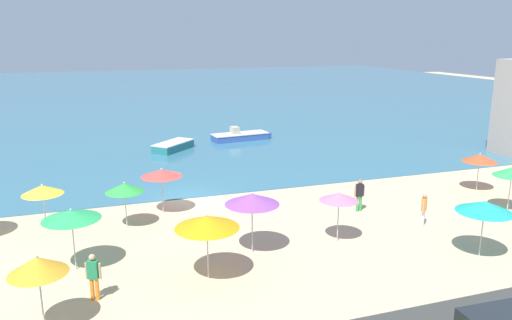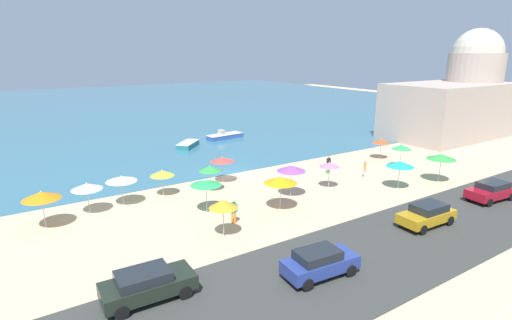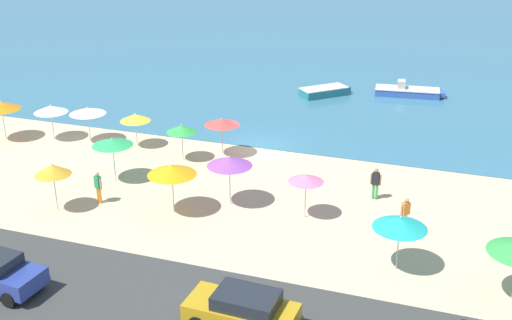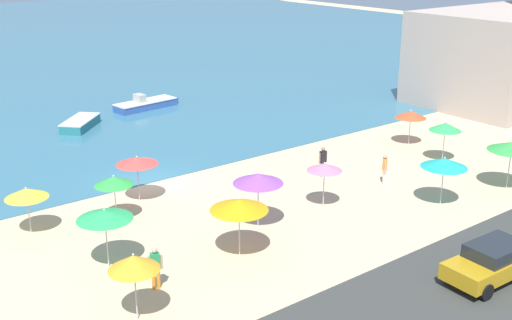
% 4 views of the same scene
% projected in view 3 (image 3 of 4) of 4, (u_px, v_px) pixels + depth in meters
% --- Properties ---
extents(ground_plane, '(160.00, 160.00, 0.00)m').
position_uv_depth(ground_plane, '(259.00, 148.00, 40.10)').
color(ground_plane, '#CEB58B').
extents(sea, '(150.00, 110.00, 0.05)m').
position_uv_depth(sea, '(387.00, 10.00, 88.17)').
color(sea, '#356B82').
rests_on(sea, ground_plane).
extents(coastal_road, '(80.00, 8.00, 0.06)m').
position_uv_depth(coastal_road, '(107.00, 310.00, 24.35)').
color(coastal_road, '#373935').
rests_on(coastal_road, ground_plane).
extents(beach_umbrella_0, '(2.42, 2.42, 2.59)m').
position_uv_depth(beach_umbrella_0, '(172.00, 170.00, 31.12)').
color(beach_umbrella_0, '#B2B2B7').
rests_on(beach_umbrella_0, ground_plane).
extents(beach_umbrella_1, '(2.29, 2.29, 2.34)m').
position_uv_depth(beach_umbrella_1, '(88.00, 111.00, 40.36)').
color(beach_umbrella_1, '#B2B2B7').
rests_on(beach_umbrella_1, ground_plane).
extents(beach_umbrella_2, '(2.24, 2.24, 2.52)m').
position_uv_depth(beach_umbrella_2, '(112.00, 142.00, 34.71)').
color(beach_umbrella_2, '#B2B2B7').
rests_on(beach_umbrella_2, ground_plane).
extents(beach_umbrella_3, '(2.14, 2.14, 2.33)m').
position_uv_depth(beach_umbrella_3, '(51.00, 109.00, 40.83)').
color(beach_umbrella_3, '#B2B2B7').
rests_on(beach_umbrella_3, ground_plane).
extents(beach_umbrella_4, '(1.79, 1.79, 2.54)m').
position_uv_depth(beach_umbrella_4, '(53.00, 170.00, 31.37)').
color(beach_umbrella_4, '#B2B2B7').
rests_on(beach_umbrella_4, ground_plane).
extents(beach_umbrella_5, '(1.73, 1.73, 2.33)m').
position_uv_depth(beach_umbrella_5, '(306.00, 178.00, 30.72)').
color(beach_umbrella_5, '#B2B2B7').
rests_on(beach_umbrella_5, ground_plane).
extents(beach_umbrella_6, '(2.39, 2.39, 2.60)m').
position_uv_depth(beach_umbrella_6, '(1.00, 106.00, 40.71)').
color(beach_umbrella_6, '#B2B2B7').
rests_on(beach_umbrella_6, ground_plane).
extents(beach_umbrella_8, '(2.29, 2.29, 2.67)m').
position_uv_depth(beach_umbrella_8, '(230.00, 161.00, 31.91)').
color(beach_umbrella_8, '#B2B2B7').
rests_on(beach_umbrella_8, ground_plane).
extents(beach_umbrella_9, '(2.28, 2.28, 2.48)m').
position_uv_depth(beach_umbrella_9, '(400.00, 223.00, 26.31)').
color(beach_umbrella_9, '#B2B2B7').
rests_on(beach_umbrella_9, ground_plane).
extents(beach_umbrella_10, '(2.11, 2.11, 2.38)m').
position_uv_depth(beach_umbrella_10, '(222.00, 122.00, 38.19)').
color(beach_umbrella_10, '#B2B2B7').
rests_on(beach_umbrella_10, ground_plane).
extents(beach_umbrella_11, '(1.82, 1.82, 2.26)m').
position_uv_depth(beach_umbrella_11, '(182.00, 129.00, 37.57)').
color(beach_umbrella_11, '#B2B2B7').
rests_on(beach_umbrella_11, ground_plane).
extents(beach_umbrella_12, '(1.91, 1.91, 2.21)m').
position_uv_depth(beach_umbrella_12, '(135.00, 117.00, 39.66)').
color(beach_umbrella_12, '#B2B2B7').
rests_on(beach_umbrella_12, ground_plane).
extents(bather_0, '(0.53, 0.35, 1.72)m').
position_uv_depth(bather_0, '(98.00, 185.00, 32.62)').
color(bather_0, orange).
rests_on(bather_0, ground_plane).
extents(bather_1, '(0.57, 0.24, 1.73)m').
position_uv_depth(bather_1, '(376.00, 182.00, 33.02)').
color(bather_1, green).
rests_on(bather_1, ground_plane).
extents(bather_2, '(0.43, 0.43, 1.65)m').
position_uv_depth(bather_2, '(405.00, 212.00, 29.99)').
color(bather_2, white).
rests_on(bather_2, ground_plane).
extents(parked_car_0, '(4.11, 1.99, 1.48)m').
position_uv_depth(parked_car_0, '(243.00, 309.00, 23.07)').
color(parked_car_0, '#B78716').
rests_on(parked_car_0, coastal_road).
extents(skiff_nearshore, '(5.44, 2.19, 1.21)m').
position_uv_depth(skiff_nearshore, '(408.00, 91.00, 50.30)').
color(skiff_nearshore, '#3356A1').
rests_on(skiff_nearshore, sea).
extents(skiff_offshore, '(3.76, 3.73, 0.66)m').
position_uv_depth(skiff_offshore, '(325.00, 91.00, 50.38)').
color(skiff_offshore, '#26767C').
rests_on(skiff_offshore, sea).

